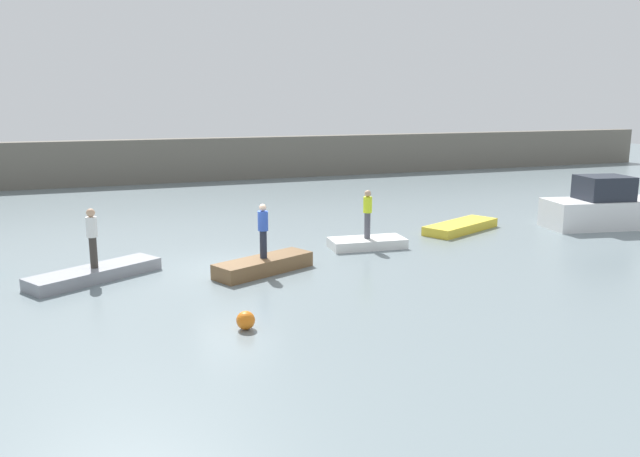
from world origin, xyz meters
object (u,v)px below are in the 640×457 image
motorboat (611,208)px  person_white_shirt (92,235)px  person_hiviz_shirt (368,211)px  rowboat_grey (95,274)px  rowboat_white (367,243)px  rowboat_yellow (461,227)px  mooring_buoy (246,320)px  person_blue_shirt (263,228)px  rowboat_brown (264,265)px

motorboat → person_white_shirt: bearing=-178.3°
motorboat → person_hiviz_shirt: size_ratio=3.41×
rowboat_grey → rowboat_white: 9.41m
rowboat_white → person_white_shirt: bearing=-169.2°
rowboat_white → rowboat_yellow: bearing=21.1°
rowboat_white → mooring_buoy: size_ratio=6.17×
person_blue_shirt → mooring_buoy: (-1.76, -4.62, -1.19)m
motorboat → rowboat_yellow: bearing=166.2°
person_hiviz_shirt → mooring_buoy: bearing=-133.6°
rowboat_yellow → person_blue_shirt: person_blue_shirt is taller
rowboat_grey → person_white_shirt: (0.00, -0.00, 1.19)m
motorboat → rowboat_yellow: (-6.36, 1.56, -0.63)m
rowboat_grey → mooring_buoy: mooring_buoy is taller
motorboat → mooring_buoy: (-17.43, -6.28, -0.58)m
rowboat_grey → person_hiviz_shirt: person_hiviz_shirt is taller
rowboat_brown → rowboat_white: bearing=-0.9°
rowboat_yellow → mooring_buoy: size_ratio=8.58×
rowboat_yellow → person_blue_shirt: (-9.31, -3.21, 1.23)m
person_blue_shirt → person_white_shirt: bearing=167.9°
rowboat_brown → rowboat_yellow: 9.85m
rowboat_white → person_white_shirt: person_white_shirt is taller
rowboat_white → person_hiviz_shirt: bearing=0.0°
person_hiviz_shirt → rowboat_yellow: bearing=15.3°
rowboat_grey → rowboat_brown: bearing=-42.0°
rowboat_brown → person_blue_shirt: bearing=156.1°
rowboat_yellow → mooring_buoy: (-11.07, -7.84, 0.04)m
rowboat_grey → person_blue_shirt: 5.19m
rowboat_grey → rowboat_white: bearing=-24.9°
rowboat_brown → person_white_shirt: (-4.94, 1.06, 1.14)m
person_white_shirt → person_hiviz_shirt: (9.37, 0.82, -0.04)m
rowboat_grey → person_blue_shirt: size_ratio=2.35×
person_blue_shirt → rowboat_grey: bearing=167.9°
person_hiviz_shirt → rowboat_brown: bearing=-157.0°
motorboat → person_blue_shirt: 15.77m
rowboat_white → person_blue_shirt: 4.97m
person_hiviz_shirt → mooring_buoy: size_ratio=3.99×
person_hiviz_shirt → person_blue_shirt: 4.82m
rowboat_white → rowboat_grey: bearing=-169.2°
rowboat_yellow → mooring_buoy: bearing=-169.4°
rowboat_yellow → person_white_shirt: size_ratio=2.11×
rowboat_grey → rowboat_brown: 5.05m
motorboat → rowboat_white: 11.25m
rowboat_brown → person_blue_shirt: size_ratio=1.95×
rowboat_white → mooring_buoy: bearing=-127.8°
person_blue_shirt → rowboat_brown: bearing=0.0°
rowboat_brown → rowboat_yellow: (9.31, 3.21, -0.05)m
person_hiviz_shirt → person_blue_shirt: size_ratio=1.04×
person_hiviz_shirt → person_blue_shirt: (-4.44, -1.88, 0.07)m
rowboat_white → person_white_shirt: size_ratio=1.52×
person_white_shirt → mooring_buoy: (3.18, -5.68, -1.16)m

